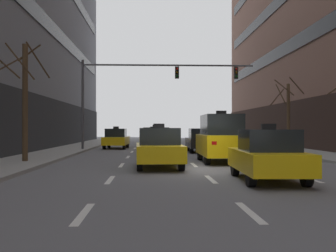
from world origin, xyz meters
name	(u,v)px	position (x,y,z in m)	size (l,w,h in m)	color
ground_plane	(199,170)	(0.00, 0.00, 0.00)	(120.00, 120.00, 0.00)	slate
lane_stripe_l1_s2	(83,214)	(-3.14, -8.00, 0.00)	(0.16, 2.00, 0.01)	silver
lane_stripe_l1_s3	(110,180)	(-3.14, -3.00, 0.00)	(0.16, 2.00, 0.01)	silver
lane_stripe_l1_s4	(122,165)	(-3.14, 2.00, 0.00)	(0.16, 2.00, 0.01)	silver
lane_stripe_l1_s5	(128,157)	(-3.14, 7.00, 0.00)	(0.16, 2.00, 0.01)	silver
lane_stripe_l1_s6	(132,152)	(-3.14, 12.00, 0.00)	(0.16, 2.00, 0.01)	silver
lane_stripe_l1_s7	(135,148)	(-3.14, 17.00, 0.00)	(0.16, 2.00, 0.01)	silver
lane_stripe_l1_s8	(137,145)	(-3.14, 22.00, 0.00)	(0.16, 2.00, 0.01)	silver
lane_stripe_l1_s9	(139,143)	(-3.14, 27.00, 0.00)	(0.16, 2.00, 0.01)	silver
lane_stripe_l1_s10	(140,142)	(-3.14, 32.00, 0.00)	(0.16, 2.00, 0.01)	silver
lane_stripe_l2_s2	(250,212)	(0.00, -8.00, 0.00)	(0.16, 2.00, 0.01)	silver
lane_stripe_l2_s3	(211,179)	(0.00, -3.00, 0.00)	(0.16, 2.00, 0.01)	silver
lane_stripe_l2_s4	(194,165)	(0.00, 2.00, 0.00)	(0.16, 2.00, 0.01)	silver
lane_stripe_l2_s5	(184,157)	(0.00, 7.00, 0.00)	(0.16, 2.00, 0.01)	silver
lane_stripe_l2_s6	(178,152)	(0.00, 12.00, 0.00)	(0.16, 2.00, 0.01)	silver
lane_stripe_l2_s7	(174,148)	(0.00, 17.00, 0.00)	(0.16, 2.00, 0.01)	silver
lane_stripe_l2_s8	(171,145)	(0.00, 22.00, 0.00)	(0.16, 2.00, 0.01)	silver
lane_stripe_l2_s9	(169,143)	(0.00, 27.00, 0.00)	(0.16, 2.00, 0.01)	silver
lane_stripe_l2_s10	(167,142)	(0.00, 32.00, 0.00)	(0.16, 2.00, 0.01)	silver
lane_stripe_l3_s3	(310,179)	(3.14, -3.00, 0.00)	(0.16, 2.00, 0.01)	silver
lane_stripe_l3_s4	(265,165)	(3.14, 2.00, 0.00)	(0.16, 2.00, 0.01)	silver
lane_stripe_l3_s5	(240,157)	(3.14, 7.00, 0.00)	(0.16, 2.00, 0.01)	silver
lane_stripe_l3_s6	(224,152)	(3.14, 12.00, 0.00)	(0.16, 2.00, 0.01)	silver
lane_stripe_l3_s7	(213,148)	(3.14, 17.00, 0.00)	(0.16, 2.00, 0.01)	silver
lane_stripe_l3_s8	(205,145)	(3.14, 22.00, 0.00)	(0.16, 2.00, 0.01)	silver
lane_stripe_l3_s9	(198,143)	(3.14, 27.00, 0.00)	(0.16, 2.00, 0.01)	silver
lane_stripe_l3_s10	(193,142)	(3.14, 32.00, 0.00)	(0.16, 2.00, 0.01)	silver
taxi_driving_0	(156,141)	(-1.53, 10.33, 0.81)	(1.85, 4.39, 1.83)	black
taxi_driving_1	(116,139)	(-4.58, 16.55, 0.77)	(1.90, 4.23, 1.73)	black
taxi_driving_2	(159,148)	(-1.55, 0.78, 0.79)	(1.95, 4.35, 1.78)	black
taxi_driving_3	(267,156)	(1.65, -3.50, 0.77)	(1.89, 4.23, 1.73)	black
taxi_driving_4	(153,137)	(-1.71, 20.60, 0.78)	(1.86, 4.23, 1.74)	black
taxi_driving_5	(221,139)	(1.44, 3.37, 1.11)	(1.96, 4.63, 2.42)	black
car_driving_6	(201,140)	(1.49, 11.46, 0.78)	(1.77, 4.21, 1.58)	black
traffic_signal_0	(146,82)	(-2.23, 13.34, 4.85)	(12.22, 0.35, 6.29)	#4C4C51
street_tree_0	(288,113)	(7.43, 11.65, 2.63)	(2.27, 2.27, 4.83)	#4C3823
street_tree_2	(25,97)	(-7.49, 2.73, 2.97)	(2.20, 2.33, 5.31)	#4C3823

